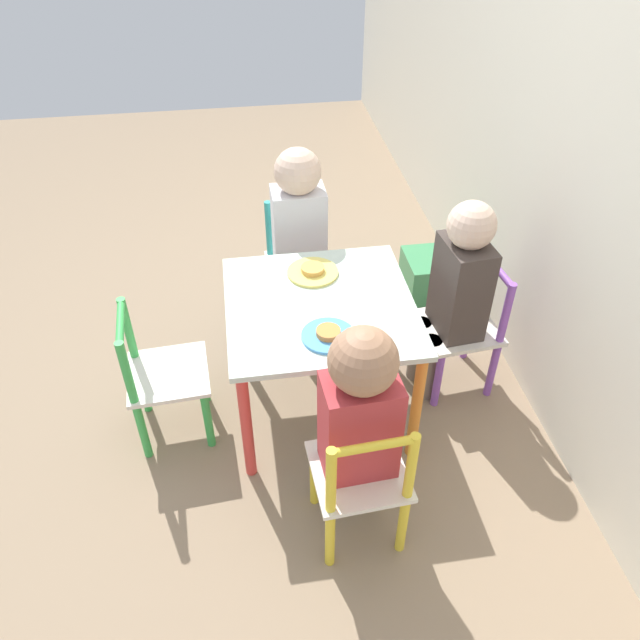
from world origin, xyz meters
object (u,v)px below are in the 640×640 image
at_px(chair_green, 161,377).
at_px(child_back, 457,286).
at_px(kids_table, 320,319).
at_px(child_right, 358,414).
at_px(chair_teal, 299,266).
at_px(child_left, 299,227).
at_px(chair_purple, 464,329).
at_px(chair_yellow, 361,481).
at_px(storage_bin, 432,275).
at_px(plate_right, 328,335).
at_px(plate_left, 313,271).

height_order(chair_green, child_back, child_back).
distance_m(kids_table, chair_green, 0.56).
xyz_separation_m(child_right, child_back, (-0.52, 0.44, -0.01)).
bearing_deg(child_right, chair_teal, -91.52).
distance_m(child_left, child_right, 0.95).
relative_size(chair_green, child_left, 0.65).
xyz_separation_m(chair_purple, chair_green, (0.09, -1.07, 0.00)).
distance_m(chair_yellow, storage_bin, 1.28).
height_order(kids_table, child_back, child_back).
distance_m(kids_table, chair_teal, 0.56).
xyz_separation_m(plate_right, storage_bin, (-0.77, 0.59, -0.38)).
bearing_deg(plate_right, storage_bin, 142.34).
height_order(child_back, plate_right, child_back).
height_order(chair_yellow, child_left, child_left).
xyz_separation_m(chair_purple, child_left, (-0.42, -0.54, 0.22)).
bearing_deg(plate_right, chair_teal, -179.36).
distance_m(chair_green, plate_right, 0.60).
distance_m(child_back, plate_left, 0.49).
relative_size(chair_teal, plate_left, 2.89).
height_order(kids_table, chair_green, chair_green).
xyz_separation_m(chair_teal, child_left, (0.06, 0.00, 0.22)).
bearing_deg(chair_yellow, storage_bin, -119.91).
bearing_deg(chair_green, chair_teal, -46.57).
xyz_separation_m(chair_green, plate_right, (0.13, 0.53, 0.23)).
relative_size(chair_yellow, chair_green, 1.00).
bearing_deg(kids_table, child_left, -179.16).
relative_size(chair_teal, chair_purple, 1.00).
distance_m(child_left, plate_left, 0.31).
relative_size(chair_green, plate_right, 3.10).
bearing_deg(plate_left, child_left, -178.70).
distance_m(chair_yellow, chair_purple, 0.77).
relative_size(kids_table, chair_yellow, 1.19).
relative_size(chair_teal, child_right, 0.67).
xyz_separation_m(kids_table, chair_yellow, (0.53, 0.03, -0.15)).
height_order(kids_table, chair_purple, chair_purple).
bearing_deg(storage_bin, chair_green, -60.47).
bearing_deg(plate_left, chair_green, -69.04).
bearing_deg(kids_table, child_back, 95.63).
distance_m(chair_teal, chair_green, 0.78).
xyz_separation_m(child_right, plate_right, (-0.31, -0.03, 0.02)).
bearing_deg(child_left, kids_table, -90.00).
height_order(chair_purple, child_back, child_back).
xyz_separation_m(kids_table, chair_purple, (-0.05, 0.53, -0.15)).
height_order(child_back, storage_bin, child_back).
distance_m(plate_left, storage_bin, 0.83).
height_order(chair_teal, plate_right, chair_teal).
bearing_deg(chair_teal, plate_right, -90.20).
xyz_separation_m(child_left, child_right, (0.95, 0.04, -0.01)).
relative_size(plate_left, storage_bin, 0.72).
height_order(child_right, plate_left, child_right).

